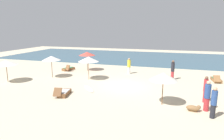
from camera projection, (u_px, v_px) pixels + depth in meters
name	position (u px, v px, depth m)	size (l,w,h in m)	color
ground_plane	(124.00, 86.00, 16.83)	(60.00, 60.00, 0.00)	beige
ocean_water	(148.00, 58.00, 32.72)	(48.00, 16.00, 0.06)	#3D6075
umbrella_0	(87.00, 54.00, 22.55)	(1.88, 1.88, 2.18)	brown
umbrella_1	(88.00, 59.00, 18.56)	(1.94, 1.94, 2.22)	olive
umbrella_2	(6.00, 63.00, 17.73)	(2.09, 2.09, 2.02)	brown
umbrella_3	(51.00, 58.00, 19.41)	(1.81, 1.81, 2.17)	brown
umbrella_4	(163.00, 77.00, 12.40)	(1.79, 1.79, 2.12)	brown
lounger_0	(216.00, 80.00, 18.22)	(0.79, 1.74, 0.70)	olive
lounger_1	(64.00, 93.00, 14.50)	(0.90, 1.75, 0.71)	brown
lounger_2	(68.00, 69.00, 23.10)	(1.18, 1.73, 0.75)	brown
person_0	(206.00, 89.00, 12.99)	(0.39, 0.39, 1.78)	#BF3338
person_1	(207.00, 96.00, 11.63)	(0.47, 0.47, 1.86)	#BF3338
person_2	(129.00, 66.00, 21.24)	(0.50, 0.50, 1.71)	white
person_3	(214.00, 102.00, 10.69)	(0.45, 0.45, 1.78)	#26262D
person_5	(173.00, 70.00, 18.68)	(0.44, 0.44, 1.90)	#BF3338
dog	(193.00, 108.00, 11.70)	(0.85, 0.48, 0.38)	olive
surfboard	(89.00, 89.00, 16.04)	(1.71, 1.93, 0.07)	silver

